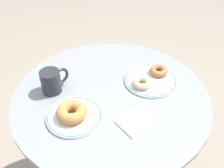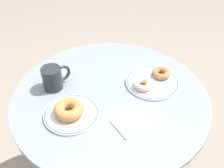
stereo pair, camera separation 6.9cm
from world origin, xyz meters
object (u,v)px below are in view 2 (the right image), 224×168
(cafe_table, at_px, (111,130))
(donut_glazed, at_px, (143,84))
(paper_napkin, at_px, (133,122))
(plate_left, at_px, (71,114))
(donut_cinnamon, at_px, (161,73))
(coffee_mug, at_px, (53,78))
(donut_old_fashioned, at_px, (69,109))
(plate_right, at_px, (152,82))

(cafe_table, height_order, donut_glazed, donut_glazed)
(paper_napkin, bearing_deg, plate_left, 130.09)
(donut_cinnamon, bearing_deg, coffee_mug, 147.45)
(plate_left, relative_size, paper_napkin, 1.52)
(cafe_table, distance_m, coffee_mug, 0.36)
(donut_old_fashioned, height_order, paper_napkin, donut_old_fashioned)
(plate_right, distance_m, donut_old_fashioned, 0.37)
(paper_napkin, distance_m, coffee_mug, 0.37)
(cafe_table, distance_m, paper_napkin, 0.28)
(donut_cinnamon, height_order, paper_napkin, donut_cinnamon)
(coffee_mug, bearing_deg, donut_old_fashioned, -103.26)
(donut_cinnamon, relative_size, donut_glazed, 1.00)
(plate_right, distance_m, paper_napkin, 0.24)
(donut_old_fashioned, relative_size, paper_napkin, 0.83)
(plate_left, bearing_deg, donut_glazed, -12.38)
(donut_glazed, bearing_deg, coffee_mug, 137.75)
(plate_left, distance_m, coffee_mug, 0.19)
(cafe_table, bearing_deg, coffee_mug, 127.88)
(donut_old_fashioned, bearing_deg, plate_right, -10.76)
(cafe_table, bearing_deg, plate_right, -18.08)
(plate_left, distance_m, donut_glazed, 0.31)
(plate_right, bearing_deg, coffee_mug, 142.95)
(coffee_mug, bearing_deg, plate_left, -101.03)
(paper_napkin, bearing_deg, donut_cinnamon, 22.26)
(donut_glazed, bearing_deg, plate_right, -1.18)
(plate_right, xyz_separation_m, donut_glazed, (-0.06, 0.00, 0.02))
(plate_left, bearing_deg, cafe_table, -2.89)
(plate_left, height_order, plate_right, same)
(donut_cinnamon, bearing_deg, donut_glazed, -179.51)
(cafe_table, xyz_separation_m, plate_left, (-0.18, 0.01, 0.22))
(donut_cinnamon, relative_size, paper_napkin, 0.59)
(donut_glazed, height_order, coffee_mug, coffee_mug)
(plate_right, relative_size, donut_cinnamon, 2.79)
(plate_right, relative_size, donut_glazed, 2.79)
(plate_left, relative_size, donut_old_fashioned, 1.83)
(donut_cinnamon, distance_m, paper_napkin, 0.29)
(paper_napkin, bearing_deg, coffee_mug, 107.75)
(paper_napkin, xyz_separation_m, coffee_mug, (-0.11, 0.35, 0.05))
(donut_old_fashioned, bearing_deg, plate_left, -15.19)
(plate_left, height_order, donut_glazed, donut_glazed)
(donut_cinnamon, bearing_deg, paper_napkin, -157.74)
(cafe_table, height_order, paper_napkin, paper_napkin)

